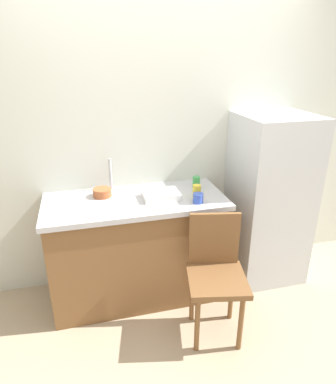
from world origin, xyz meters
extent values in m
plane|color=tan|center=(0.00, 0.00, 0.00)|extent=(8.00, 8.00, 0.00)
cube|color=silver|center=(0.00, 1.00, 1.32)|extent=(4.80, 0.10, 2.64)
cube|color=brown|center=(-0.28, 0.65, 0.42)|extent=(1.36, 0.60, 0.84)
cube|color=#B7B7BC|center=(-0.28, 0.65, 0.86)|extent=(1.40, 0.64, 0.04)
cylinder|color=#B7B7BC|center=(-0.43, 0.90, 1.00)|extent=(0.02, 0.02, 0.26)
cube|color=silver|center=(0.90, 0.66, 0.73)|extent=(0.60, 0.58, 1.47)
cylinder|color=brown|center=(0.00, -0.07, 0.23)|extent=(0.04, 0.04, 0.45)
cylinder|color=brown|center=(0.29, -0.14, 0.23)|extent=(0.04, 0.04, 0.45)
cylinder|color=brown|center=(0.06, 0.22, 0.23)|extent=(0.04, 0.04, 0.45)
cylinder|color=brown|center=(0.35, 0.16, 0.23)|extent=(0.04, 0.04, 0.45)
cube|color=brown|center=(0.18, 0.04, 0.47)|extent=(0.48, 0.48, 0.04)
cube|color=brown|center=(0.21, 0.22, 0.69)|extent=(0.36, 0.11, 0.40)
cube|color=white|center=(-0.08, 0.61, 0.90)|extent=(0.28, 0.20, 0.05)
cylinder|color=#B25B33|center=(-0.52, 0.76, 0.91)|extent=(0.14, 0.14, 0.06)
cylinder|color=blue|center=(0.17, 0.46, 0.91)|extent=(0.08, 0.08, 0.07)
cylinder|color=yellow|center=(0.19, 0.55, 0.93)|extent=(0.06, 0.06, 0.10)
cylinder|color=green|center=(0.25, 0.74, 0.93)|extent=(0.06, 0.06, 0.10)
camera|label=1|loc=(-0.65, -1.77, 1.93)|focal=32.14mm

